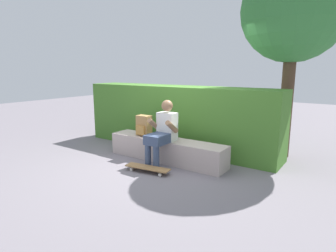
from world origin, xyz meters
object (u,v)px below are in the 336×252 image
(bench_main, at_px, (166,150))
(skateboard_near_person, at_px, (148,168))
(backpack_on_bench, at_px, (144,126))
(person_skater, at_px, (163,131))

(bench_main, height_order, skateboard_near_person, bench_main)
(bench_main, relative_size, skateboard_near_person, 2.94)
(skateboard_near_person, relative_size, backpack_on_bench, 2.05)
(person_skater, relative_size, skateboard_near_person, 1.43)
(bench_main, distance_m, backpack_on_bench, 0.67)
(bench_main, xyz_separation_m, backpack_on_bench, (-0.54, -0.01, 0.41))
(bench_main, height_order, person_skater, person_skater)
(person_skater, distance_m, backpack_on_bench, 0.64)
(skateboard_near_person, bearing_deg, person_skater, 93.81)
(bench_main, relative_size, backpack_on_bench, 6.03)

